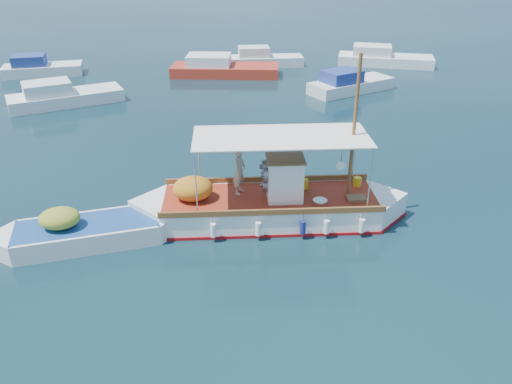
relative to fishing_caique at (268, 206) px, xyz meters
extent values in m
plane|color=black|center=(0.02, -0.44, -0.57)|extent=(160.00, 160.00, 0.00)
cube|color=white|center=(0.07, -0.01, -0.20)|extent=(8.16, 3.14, 1.18)
cube|color=white|center=(-3.94, 0.23, -0.20)|extent=(2.67, 2.67, 1.18)
cube|color=white|center=(4.07, -0.24, -0.20)|extent=(2.67, 2.67, 1.18)
cube|color=maroon|center=(0.07, -0.01, -0.55)|extent=(8.27, 3.24, 0.19)
cube|color=maroon|center=(0.07, -0.01, 0.37)|extent=(8.15, 2.93, 0.06)
cube|color=brown|center=(0.15, 1.34, 0.49)|extent=(8.11, 0.59, 0.21)
cube|color=brown|center=(-0.01, -1.35, 0.49)|extent=(8.11, 0.59, 0.21)
cube|color=white|center=(0.60, -0.04, 1.19)|extent=(1.36, 1.46, 1.60)
cube|color=brown|center=(0.60, -0.04, 2.02)|extent=(1.48, 1.58, 0.06)
cylinder|color=slate|center=(-0.11, -0.34, 1.51)|extent=(0.27, 0.55, 0.53)
cylinder|color=slate|center=(-0.07, 0.34, 1.51)|extent=(0.27, 0.55, 0.53)
cylinder|color=slate|center=(-0.09, 0.00, 0.92)|extent=(0.27, 0.55, 0.53)
cylinder|color=brown|center=(3.05, -0.18, 3.06)|extent=(0.14, 0.14, 5.34)
cylinder|color=brown|center=(2.20, -0.13, 2.63)|extent=(1.93, 0.20, 0.09)
cylinder|color=silver|center=(-2.53, 1.33, 1.59)|extent=(0.05, 0.05, 2.40)
cylinder|color=silver|center=(-2.67, -1.02, 1.59)|extent=(0.05, 0.05, 2.40)
cylinder|color=silver|center=(3.55, 0.96, 1.59)|extent=(0.05, 0.05, 2.40)
cylinder|color=silver|center=(3.41, -1.38, 1.59)|extent=(0.05, 0.05, 2.40)
cube|color=silver|center=(0.44, -0.03, 2.81)|extent=(6.45, 2.94, 0.04)
ellipsoid|color=#C0731C|center=(-2.82, 0.16, 0.84)|extent=(1.57, 1.36, 0.90)
cube|color=gold|center=(1.49, 0.50, 0.60)|extent=(0.28, 0.21, 0.43)
cylinder|color=gold|center=(3.63, 0.53, 0.57)|extent=(0.34, 0.34, 0.36)
cube|color=brown|center=(3.24, -0.62, 0.45)|extent=(0.72, 0.52, 0.13)
cylinder|color=#B2B2B2|center=(1.84, -0.70, 0.45)|extent=(0.57, 0.57, 0.13)
cylinder|color=white|center=(2.35, -1.27, 2.13)|extent=(0.32, 0.05, 0.32)
cylinder|color=white|center=(-2.16, -1.37, -0.09)|extent=(0.23, 0.23, 0.51)
cylinder|color=navy|center=(1.04, -1.56, -0.09)|extent=(0.23, 0.23, 0.51)
cylinder|color=white|center=(3.18, -1.69, -0.09)|extent=(0.23, 0.23, 0.51)
imported|color=#ACA68F|center=(-1.04, 0.47, 1.33)|extent=(0.70, 0.81, 1.87)
cube|color=white|center=(-6.58, -0.83, -0.31)|extent=(5.16, 2.69, 0.96)
cube|color=white|center=(-9.00, -1.22, -0.31)|extent=(1.89, 1.89, 0.96)
cube|color=white|center=(-4.15, -0.43, -0.31)|extent=(1.89, 1.89, 0.96)
cube|color=navy|center=(-6.58, -0.83, 0.15)|extent=(5.13, 2.48, 0.05)
ellipsoid|color=olive|center=(-7.42, -0.97, 0.53)|extent=(1.58, 1.37, 0.71)
cube|color=silver|center=(-10.95, 16.26, -0.27)|extent=(7.43, 4.78, 1.00)
cube|color=silver|center=(-11.93, 15.88, 0.63)|extent=(3.36, 2.92, 0.80)
cube|color=#AB2C1C|center=(-0.22, 22.62, -0.27)|extent=(8.64, 4.10, 1.00)
cube|color=silver|center=(-1.45, 22.82, 0.63)|extent=(3.66, 2.89, 0.80)
cube|color=silver|center=(8.30, 17.02, -0.27)|extent=(6.58, 4.60, 1.00)
cube|color=navy|center=(7.45, 16.63, 0.63)|extent=(3.05, 2.74, 0.80)
cube|color=silver|center=(13.52, 24.60, -0.27)|extent=(8.23, 4.94, 1.00)
cube|color=silver|center=(12.40, 24.97, 0.63)|extent=(3.66, 3.08, 0.80)
cube|color=silver|center=(-14.47, 24.48, -0.27)|extent=(6.16, 3.03, 1.00)
cube|color=navy|center=(-15.35, 24.36, 0.63)|extent=(2.59, 2.24, 0.80)
cube|color=silver|center=(3.32, 25.50, -0.27)|extent=(6.34, 2.09, 1.00)
cube|color=silver|center=(2.38, 25.51, 0.63)|extent=(2.55, 1.74, 0.80)
camera|label=1|loc=(-2.43, -16.56, 9.19)|focal=35.00mm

